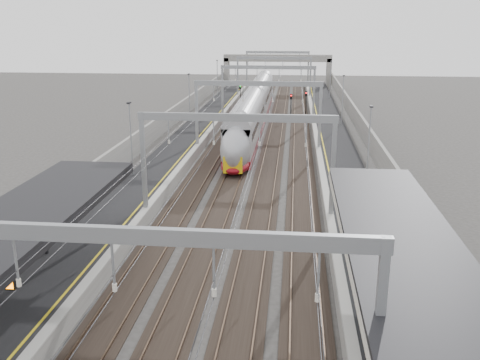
# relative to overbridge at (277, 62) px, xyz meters

# --- Properties ---
(platform_left) EXTENTS (4.00, 120.00, 1.00)m
(platform_left) POSITION_rel_overbridge_xyz_m (-8.00, -55.00, -4.81)
(platform_left) COLOR black
(platform_left) RESTS_ON ground
(platform_right) EXTENTS (4.00, 120.00, 1.00)m
(platform_right) POSITION_rel_overbridge_xyz_m (8.00, -55.00, -4.81)
(platform_right) COLOR black
(platform_right) RESTS_ON ground
(tracks) EXTENTS (11.40, 140.00, 0.20)m
(tracks) POSITION_rel_overbridge_xyz_m (0.00, -55.00, -5.26)
(tracks) COLOR black
(tracks) RESTS_ON ground
(overhead_line) EXTENTS (13.00, 140.00, 6.60)m
(overhead_line) POSITION_rel_overbridge_xyz_m (0.00, -48.38, 0.83)
(overhead_line) COLOR gray
(overhead_line) RESTS_ON platform_left
(canopy_right) EXTENTS (4.40, 30.00, 4.24)m
(canopy_right) POSITION_rel_overbridge_xyz_m (8.03, -97.01, -0.22)
(canopy_right) COLOR black
(canopy_right) RESTS_ON platform_right
(overbridge) EXTENTS (22.00, 2.20, 6.90)m
(overbridge) POSITION_rel_overbridge_xyz_m (0.00, 0.00, 0.00)
(overbridge) COLOR slate
(overbridge) RESTS_ON ground
(wall_left) EXTENTS (0.30, 120.00, 3.20)m
(wall_left) POSITION_rel_overbridge_xyz_m (-11.20, -55.00, -3.71)
(wall_left) COLOR slate
(wall_left) RESTS_ON ground
(wall_right) EXTENTS (0.30, 120.00, 3.20)m
(wall_right) POSITION_rel_overbridge_xyz_m (11.20, -55.00, -3.71)
(wall_right) COLOR slate
(wall_right) RESTS_ON ground
(train) EXTENTS (2.69, 48.95, 4.25)m
(train) POSITION_rel_overbridge_xyz_m (-1.50, -44.54, -3.23)
(train) COLOR maroon
(train) RESTS_ON ground
(signal_green) EXTENTS (0.32, 0.32, 3.48)m
(signal_green) POSITION_rel_overbridge_xyz_m (-5.20, -24.23, -2.89)
(signal_green) COLOR black
(signal_green) RESTS_ON ground
(signal_red_near) EXTENTS (0.32, 0.32, 3.48)m
(signal_red_near) POSITION_rel_overbridge_xyz_m (3.20, -35.51, -2.89)
(signal_red_near) COLOR black
(signal_red_near) RESTS_ON ground
(signal_red_far) EXTENTS (0.32, 0.32, 3.48)m
(signal_red_far) POSITION_rel_overbridge_xyz_m (5.40, -32.23, -2.89)
(signal_red_far) COLOR black
(signal_red_far) RESTS_ON ground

